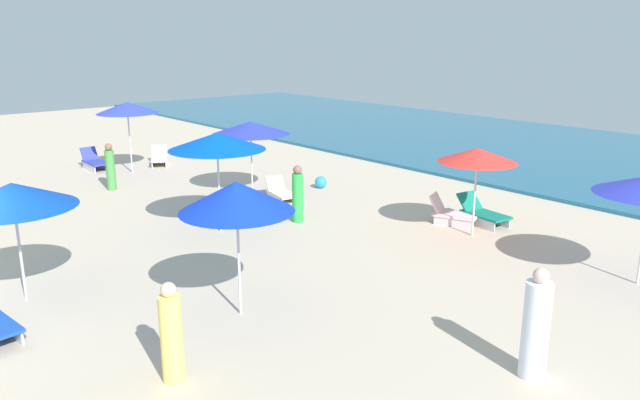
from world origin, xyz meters
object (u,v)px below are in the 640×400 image
Objects in this scene: umbrella_1 at (477,155)px; umbrella_5 at (217,141)px; umbrella_4 at (127,108)px; beachgoer_1 at (110,168)px; lounge_chair_0_0 at (281,192)px; lounge_chair_4_0 at (95,162)px; umbrella_6 at (13,195)px; beachgoer_2 at (536,327)px; beachgoer_3 at (298,195)px; lounge_chair_1_1 at (482,213)px; lounge_chair_4_1 at (159,158)px; beachgoer_0 at (171,336)px; umbrella_0 at (251,128)px; umbrella_2 at (237,197)px; lounge_chair_1_0 at (452,214)px; beach_ball_0 at (321,182)px.

umbrella_5 is (-4.41, -4.60, 0.28)m from umbrella_1.
umbrella_4 reaches higher than beachgoer_1.
lounge_chair_4_0 is (-7.95, -2.69, 0.06)m from lounge_chair_0_0.
umbrella_6 is 9.21m from beachgoer_2.
umbrella_1 is at bearing 89.03° from beachgoer_3.
lounge_chair_4_1 is (-12.60, -3.04, -0.04)m from lounge_chair_1_1.
lounge_chair_1_1 reaches higher than lounge_chair_0_0.
lounge_chair_1_1 is (5.45, 2.56, 0.07)m from lounge_chair_0_0.
lounge_chair_4_0 is 15.72m from beachgoer_0.
umbrella_6 is at bearing -34.06° from umbrella_4.
lounge_chair_0_0 is at bearing 33.21° from beachgoer_0.
umbrella_0 reaches higher than lounge_chair_4_0.
umbrella_2 is 0.97× the size of umbrella_5.
lounge_chair_4_1 is 15.79m from beachgoer_0.
lounge_chair_0_0 is 0.90× the size of beachgoer_0.
umbrella_0 is 5.74m from umbrella_4.
lounge_chair_4_0 is 12.07m from umbrella_6.
beachgoer_1 is (3.41, -0.75, 0.44)m from lounge_chair_4_0.
lounge_chair_4_0 is (-12.86, -4.65, 0.01)m from lounge_chair_1_0.
umbrella_5 is 9.06m from beachgoer_2.
umbrella_1 is (6.88, 1.92, -0.07)m from umbrella_0.
umbrella_5 reaches higher than umbrella_0.
beachgoer_2 reaches higher than beachgoer_3.
umbrella_6 reaches higher than lounge_chair_4_1.
beach_ball_0 is (4.24, 5.29, -0.53)m from beachgoer_1.
beachgoer_3 is at bearing -65.49° from lounge_chair_4_1.
umbrella_2 is at bearing -119.97° from lounge_chair_0_0.
lounge_chair_4_0 reaches higher than lounge_chair_0_0.
umbrella_6 reaches higher than beachgoer_1.
lounge_chair_1_1 is 0.98× the size of beachgoer_0.
beachgoer_2 is (3.33, 4.07, 0.07)m from beachgoer_0.
umbrella_1 is 0.87× the size of umbrella_4.
lounge_chair_4_1 is 3.75× the size of beach_ball_0.
umbrella_0 is at bearing -164.39° from umbrella_1.
umbrella_5 is at bearing 103.58° from umbrella_6.
beachgoer_3 is at bearing -103.65° from lounge_chair_0_0.
lounge_chair_0_0 is 1.00× the size of lounge_chair_1_0.
lounge_chair_0_0 is 10.18m from beachgoer_0.
umbrella_1 is at bearing 46.23° from umbrella_5.
beachgoer_2 is (4.56, 2.11, -1.40)m from umbrella_2.
umbrella_2 is 1.60× the size of beachgoer_3.
umbrella_0 is 4.89m from beachgoer_1.
beach_ball_0 is at bearing 119.51° from beachgoer_2.
beachgoer_0 is (2.17, -9.26, 0.44)m from lounge_chair_1_0.
umbrella_2 reaches higher than lounge_chair_1_0.
lounge_chair_0_0 is 0.94× the size of lounge_chair_4_1.
umbrella_0 is 7.14m from umbrella_1.
beach_ball_0 is (-2.41, 2.88, -0.54)m from beachgoer_3.
lounge_chair_1_0 is 13.67m from lounge_chair_4_0.
beach_ball_0 is at bearing 130.60° from umbrella_2.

